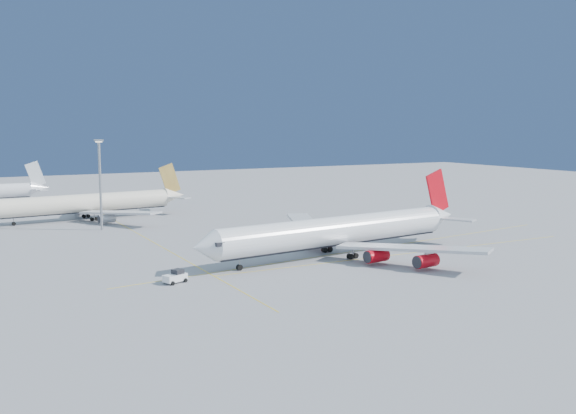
% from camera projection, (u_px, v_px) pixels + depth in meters
% --- Properties ---
extents(ground, '(500.00, 500.00, 0.00)m').
position_uv_depth(ground, '(354.00, 245.00, 147.94)').
color(ground, slate).
rests_on(ground, ground).
extents(taxiway_lines, '(118.86, 140.00, 0.02)m').
position_uv_depth(taxiway_lines, '(285.00, 246.00, 146.64)').
color(taxiway_lines, yellow).
rests_on(taxiway_lines, ground).
extents(airliner_virgin, '(69.68, 62.15, 17.20)m').
position_uv_depth(airliner_virgin, '(342.00, 231.00, 135.46)').
color(airliner_virgin, white).
rests_on(airliner_virgin, ground).
extents(airliner_etihad, '(60.08, 55.15, 15.68)m').
position_uv_depth(airliner_etihad, '(91.00, 203.00, 187.61)').
color(airliner_etihad, beige).
rests_on(airliner_etihad, ground).
extents(pushback_tug, '(4.58, 3.67, 2.31)m').
position_uv_depth(pushback_tug, '(176.00, 277.00, 112.00)').
color(pushback_tug, white).
rests_on(pushback_tug, ground).
extents(light_mast, '(2.05, 2.05, 23.73)m').
position_uv_depth(light_mast, '(100.00, 177.00, 167.00)').
color(light_mast, gray).
rests_on(light_mast, ground).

